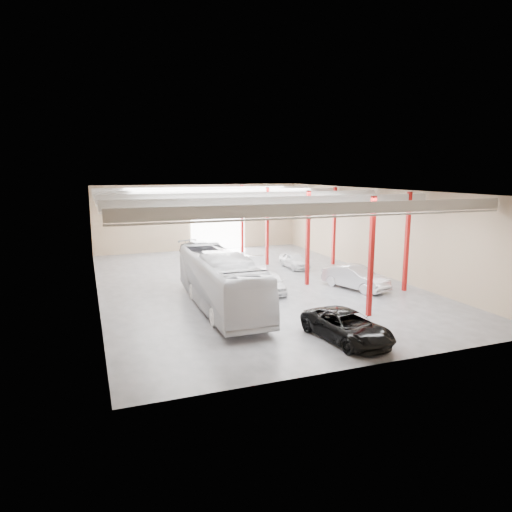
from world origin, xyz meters
TOP-DOWN VIEW (x-y plane):
  - depot_shell at (0.13, 0.48)m, footprint 22.12×32.12m
  - coach_bus at (-3.88, -5.39)m, footprint 3.09×12.32m
  - black_sedan at (0.45, -13.00)m, footprint 3.09×5.62m
  - car_row_a at (0.46, -3.00)m, footprint 2.45×4.40m
  - car_row_b at (1.12, 2.20)m, footprint 2.91×5.03m
  - car_row_c at (-1.17, 10.60)m, footprint 4.01×6.12m
  - car_right_near at (6.51, -4.32)m, footprint 3.33×5.39m
  - car_right_far at (5.50, 3.81)m, footprint 1.59×3.91m

SIDE VIEW (x-z plane):
  - car_right_far at x=5.50m, z-range 0.00..1.33m
  - car_row_a at x=0.46m, z-range 0.00..1.42m
  - black_sedan at x=0.45m, z-range 0.00..1.49m
  - car_row_b at x=1.12m, z-range 0.00..1.57m
  - car_row_c at x=-1.17m, z-range 0.00..1.65m
  - car_right_near at x=6.51m, z-range 0.00..1.68m
  - coach_bus at x=-3.88m, z-range 0.00..3.42m
  - depot_shell at x=0.13m, z-range 1.44..8.51m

